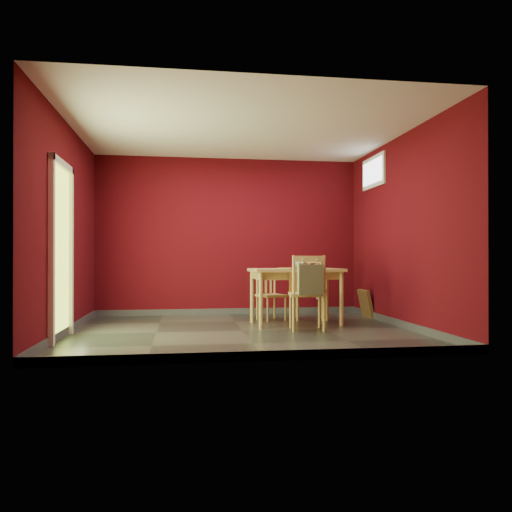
{
  "coord_description": "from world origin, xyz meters",
  "views": [
    {
      "loc": [
        -0.78,
        -6.61,
        0.96
      ],
      "look_at": [
        0.25,
        0.45,
        1.0
      ],
      "focal_mm": 35.0,
      "sensor_mm": 36.0,
      "label": 1
    }
  ],
  "objects": [
    {
      "name": "chair_near",
      "position": [
        0.87,
        -0.08,
        0.51
      ],
      "size": [
        0.52,
        0.52,
        1.0
      ],
      "color": "tan",
      "rests_on": "ground"
    },
    {
      "name": "picture_frame",
      "position": [
        2.19,
        1.25,
        0.23
      ],
      "size": [
        0.15,
        0.45,
        0.45
      ],
      "color": "brown",
      "rests_on": "ground"
    },
    {
      "name": "room_shell",
      "position": [
        0.0,
        0.0,
        0.05
      ],
      "size": [
        4.5,
        4.5,
        4.5
      ],
      "color": "#4E080F",
      "rests_on": "ground"
    },
    {
      "name": "cat",
      "position": [
        0.92,
        0.58,
        0.92
      ],
      "size": [
        0.33,
        0.45,
        0.2
      ],
      "primitive_type": null,
      "rotation": [
        0.0,
        0.0,
        0.34
      ],
      "color": "slate",
      "rests_on": "table_runner"
    },
    {
      "name": "tote_bag",
      "position": [
        0.85,
        -0.32,
        0.69
      ],
      "size": [
        0.33,
        0.19,
        0.46
      ],
      "color": "#6C8655",
      "rests_on": "chair_near"
    },
    {
      "name": "doorway",
      "position": [
        -2.23,
        -0.4,
        1.12
      ],
      "size": [
        0.06,
        1.01,
        2.13
      ],
      "color": "#B7D838",
      "rests_on": "ground"
    },
    {
      "name": "outlet_plate",
      "position": [
        1.6,
        1.99,
        0.3
      ],
      "size": [
        0.08,
        0.02,
        0.12
      ],
      "primitive_type": "cube",
      "color": "silver",
      "rests_on": "room_shell"
    },
    {
      "name": "chair_far_left",
      "position": [
        0.57,
        1.12,
        0.41
      ],
      "size": [
        0.49,
        0.49,
        0.8
      ],
      "color": "tan",
      "rests_on": "ground"
    },
    {
      "name": "dining_table",
      "position": [
        0.85,
        0.52,
        0.72
      ],
      "size": [
        1.35,
        0.83,
        0.82
      ],
      "color": "tan",
      "rests_on": "ground"
    },
    {
      "name": "chair_far_right",
      "position": [
        1.21,
        1.13,
        0.5
      ],
      "size": [
        0.53,
        0.53,
        0.97
      ],
      "color": "tan",
      "rests_on": "ground"
    },
    {
      "name": "ground",
      "position": [
        0.0,
        0.0,
        0.0
      ],
      "size": [
        4.5,
        4.5,
        0.0
      ],
      "primitive_type": "plane",
      "color": "#2D342D",
      "rests_on": "ground"
    },
    {
      "name": "table_runner",
      "position": [
        0.85,
        0.39,
        0.76
      ],
      "size": [
        0.4,
        0.77,
        0.38
      ],
      "color": "olive",
      "rests_on": "dining_table"
    },
    {
      "name": "window",
      "position": [
        2.23,
        1.0,
        2.35
      ],
      "size": [
        0.05,
        0.9,
        0.5
      ],
      "color": "white",
      "rests_on": "room_shell"
    }
  ]
}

